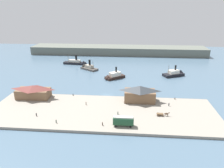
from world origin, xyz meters
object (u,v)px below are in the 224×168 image
Objects in this scene: pedestrian_walking_west at (86,103)px; mooring_post_west at (73,95)px; horse_cart at (162,114)px; ferry_approaching_west at (88,68)px; pedestrian_walking_east at (169,104)px; pedestrian_by_tram at (36,114)px; pedestrian_near_east_shed at (56,121)px; pedestrian_near_west_shed at (102,124)px; ferry_shed_west_terminal at (140,93)px; ferry_shed_east_terminal at (33,91)px; street_tram at (123,121)px; ferry_approaching_east at (113,76)px; pedestrian_near_cart at (118,113)px; ferry_outer_harbor at (176,74)px; ferry_near_quay at (77,63)px; mooring_post_east at (175,99)px.

mooring_post_west is at bearing 130.88° from pedestrian_walking_west.
ferry_approaching_west is (-49.67, 75.82, -0.77)m from horse_cart.
pedestrian_walking_east reaches higher than mooring_post_west.
pedestrian_by_tram is (-20.49, -13.58, 0.03)m from pedestrian_walking_west.
pedestrian_near_east_shed is 20.32m from pedestrian_near_west_shed.
pedestrian_near_west_shed is at bearing -122.26° from ferry_shed_west_terminal.
ferry_shed_east_terminal is 56.19m from street_tram.
ferry_shed_east_terminal is 1.17× the size of ferry_approaching_east.
ferry_approaching_east is at bearing 72.93° from pedestrian_near_east_shed.
pedestrian_near_east_shed is 55.62m from pedestrian_walking_east.
horse_cart reaches higher than pedestrian_near_cart.
ferry_approaching_west is at bearing 135.93° from ferry_approaching_east.
pedestrian_by_tram is (-47.95, -20.68, -3.54)m from ferry_shed_west_terminal.
ferry_shed_west_terminal is 18.74m from horse_cart.
horse_cart is 47.90m from pedestrian_near_east_shed.
horse_cart is 0.33× the size of ferry_outer_harbor.
pedestrian_near_west_shed reaches higher than pedestrian_near_cart.
ferry_shed_west_terminal is at bearing -119.91° from ferry_outer_harbor.
pedestrian_near_cart is at bearing -120.80° from ferry_outer_harbor.
ferry_shed_east_terminal is 10.88× the size of pedestrian_near_cart.
ferry_near_quay is at bearing 98.44° from pedestrian_near_east_shed.
ferry_near_quay reaches higher than mooring_post_east.
ferry_outer_harbor is 1.09× the size of ferry_approaching_west.
horse_cart is 0.38× the size of ferry_approaching_east.
mooring_post_east is at bearing 19.89° from pedestrian_by_tram.
ferry_near_quay is at bearing 135.03° from mooring_post_east.
mooring_post_west is at bearing 173.81° from ferry_shed_west_terminal.
ferry_shed_east_terminal is at bearing 148.32° from pedestrian_near_west_shed.
pedestrian_near_east_shed is 0.08× the size of ferry_near_quay.
ferry_shed_west_terminal reaches higher than street_tram.
mooring_post_west is at bearing 157.42° from horse_cart.
pedestrian_near_west_shed is 46.59m from mooring_post_east.
street_tram is 4.99× the size of pedestrian_by_tram.
pedestrian_near_west_shed is at bearing -120.74° from ferry_outer_harbor.
street_tram is 0.56× the size of ferry_approaching_east.
pedestrian_near_east_shed is (-46.77, -10.33, -0.16)m from horse_cart.
pedestrian_near_east_shed is at bearing -144.94° from ferry_shed_west_terminal.
mooring_post_east is at bearing 10.68° from ferry_shed_west_terminal.
ferry_shed_west_terminal reaches higher than pedestrian_near_west_shed.
pedestrian_by_tram reaches higher than pedestrian_walking_west.
ferry_outer_harbor is at bearing 59.26° from pedestrian_near_west_shed.
mooring_post_east is (9.33, 19.16, -0.47)m from horse_cart.
street_tram is 1.47× the size of horse_cart.
pedestrian_walking_west is 42.17m from pedestrian_walking_east.
street_tram is 64.98m from ferry_approaching_east.
pedestrian_near_east_shed reaches higher than mooring_post_west.
ferry_approaching_west is (-23.21, 86.50, -0.61)m from pedestrian_near_west_shed.
ferry_outer_harbor reaches higher than mooring_post_east.
pedestrian_near_east_shed is 0.96× the size of pedestrian_by_tram.
ferry_shed_west_terminal reaches higher than mooring_post_west.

